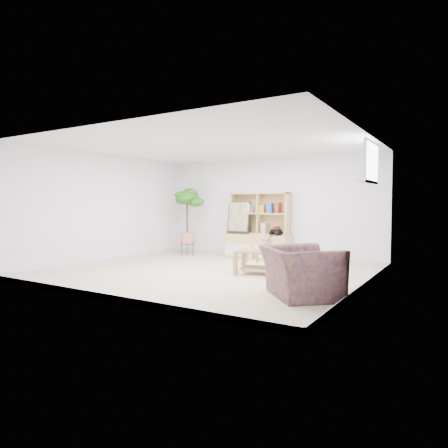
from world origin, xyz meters
The scene contains 14 objects.
floor centered at (0.00, 0.00, 0.00)m, with size 5.50×5.00×0.01m, color beige.
ceiling centered at (0.00, 0.00, 2.40)m, with size 5.50×5.00×0.01m, color silver.
walls centered at (0.00, 0.00, 1.20)m, with size 5.51×5.01×2.40m.
baseboard centered at (0.00, 0.00, 0.05)m, with size 5.50×5.00×0.10m, color silver, non-canonical shape.
window centered at (2.73, 0.60, 2.00)m, with size 0.10×0.98×0.68m, color white, non-canonical shape.
window_sill centered at (2.67, 0.60, 1.68)m, with size 0.14×1.00×0.04m, color silver.
storage_unit centered at (-0.17, 2.24, 0.79)m, with size 1.58×0.53×1.58m, color tan, non-canonical shape.
poster centered at (-0.66, 2.19, 0.99)m, with size 0.57×0.13×0.79m, color yellow, non-canonical shape.
toy_truck centered at (0.34, 2.16, 0.67)m, with size 0.31×0.21×0.16m, color black, non-canonical shape.
coffee_table centered at (0.89, 0.48, 0.22)m, with size 1.09×0.60×0.45m, color #986A49, non-canonical shape.
table_plant centered at (0.95, 0.46, 0.59)m, with size 0.26×0.23×0.29m, color #1B6A1F.
floor_tree centered at (-2.01, 1.92, 0.86)m, with size 0.63×0.63×1.72m, color #246F18, non-canonical shape.
armchair centered at (2.08, -0.87, 0.41)m, with size 1.09×0.95×0.81m, color #1A1944.
sill_plant centered at (2.67, 0.65, 1.81)m, with size 0.12×0.10×0.22m, color #246F18.
Camera 1 is at (4.10, -6.23, 1.33)m, focal length 32.00 mm.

